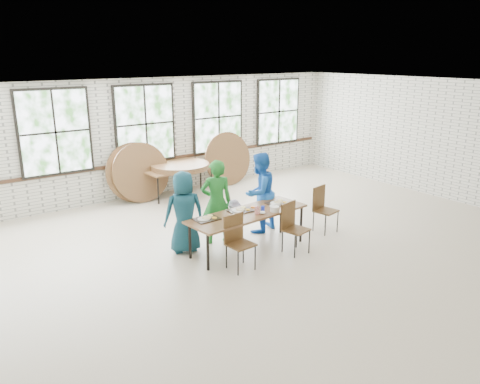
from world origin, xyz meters
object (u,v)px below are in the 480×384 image
object	(u,v)px
chair_near_left	(237,237)
storage_table	(180,170)
dining_table	(248,215)
chair_near_right	(292,223)

from	to	relation	value
chair_near_left	storage_table	world-z (taller)	chair_near_left
dining_table	storage_table	xyz separation A→B (m)	(0.70, 3.81, -0.00)
dining_table	storage_table	size ratio (longest dim) A/B	1.33
chair_near_right	storage_table	distance (m)	4.36
dining_table	chair_near_right	xyz separation A→B (m)	(0.61, -0.55, -0.13)
chair_near_left	chair_near_right	xyz separation A→B (m)	(1.22, -0.05, 0.00)
chair_near_left	storage_table	bearing A→B (deg)	68.53
storage_table	chair_near_left	bearing A→B (deg)	-110.85
chair_near_left	chair_near_right	world-z (taller)	same
storage_table	dining_table	bearing A→B (deg)	-104.34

